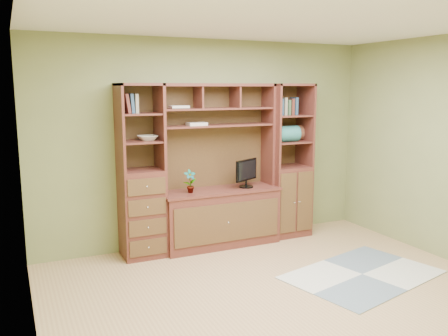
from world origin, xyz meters
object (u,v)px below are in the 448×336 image
center_hutch (220,166)px  monitor (246,168)px  right_tower (288,161)px  left_tower (141,172)px

center_hutch → monitor: center_hutch is taller
right_tower → center_hutch: bearing=-177.8°
left_tower → monitor: left_tower is taller
center_hutch → monitor: size_ratio=4.09×
left_tower → monitor: bearing=-3.2°
center_hutch → monitor: (0.35, -0.03, -0.04)m
left_tower → center_hutch: bearing=-2.3°
right_tower → monitor: bearing=-173.6°
center_hutch → right_tower: bearing=2.2°
right_tower → monitor: size_ratio=4.09×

